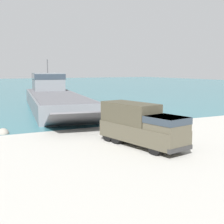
# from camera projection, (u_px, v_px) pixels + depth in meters

# --- Properties ---
(ground_plane) EXTENTS (240.00, 240.00, 0.00)m
(ground_plane) POSITION_uv_depth(u_px,v_px,m) (142.00, 132.00, 29.72)
(ground_plane) COLOR #A8A59E
(water_surface) EXTENTS (240.00, 180.00, 0.01)m
(water_surface) POSITION_uv_depth(u_px,v_px,m) (3.00, 86.00, 113.17)
(water_surface) COLOR #336B75
(water_surface) RESTS_ON ground_plane
(landing_craft) EXTENTS (12.20, 35.72, 7.69)m
(landing_craft) POSITION_uv_depth(u_px,v_px,m) (53.00, 95.00, 49.12)
(landing_craft) COLOR slate
(landing_craft) RESTS_ON ground_plane
(military_truck) EXTENTS (3.85, 8.15, 3.29)m
(military_truck) POSITION_uv_depth(u_px,v_px,m) (141.00, 125.00, 24.01)
(military_truck) COLOR #4C4738
(military_truck) RESTS_ON ground_plane
(soldier_on_ramp) EXTENTS (0.48, 0.48, 1.82)m
(soldier_on_ramp) POSITION_uv_depth(u_px,v_px,m) (155.00, 127.00, 26.62)
(soldier_on_ramp) COLOR #6B664C
(soldier_on_ramp) RESTS_ON ground_plane
(moored_boat_a) EXTENTS (7.85, 5.92, 2.27)m
(moored_boat_a) POSITION_uv_depth(u_px,v_px,m) (49.00, 92.00, 73.00)
(moored_boat_a) COLOR #B22323
(moored_boat_a) RESTS_ON ground_plane
(mooring_bollard) EXTENTS (0.32, 0.32, 0.93)m
(mooring_bollard) POSITION_uv_depth(u_px,v_px,m) (161.00, 118.00, 34.94)
(mooring_bollard) COLOR #333338
(mooring_bollard) RESTS_ON ground_plane
(shoreline_rock_a) EXTENTS (0.85, 0.85, 0.85)m
(shoreline_rock_a) POSITION_uv_depth(u_px,v_px,m) (171.00, 119.00, 37.82)
(shoreline_rock_a) COLOR gray
(shoreline_rock_a) RESTS_ON ground_plane
(shoreline_rock_b) EXTENTS (1.09, 1.09, 1.09)m
(shoreline_rock_b) POSITION_uv_depth(u_px,v_px,m) (3.00, 134.00, 28.78)
(shoreline_rock_b) COLOR gray
(shoreline_rock_b) RESTS_ON ground_plane
(shoreline_rock_c) EXTENTS (0.64, 0.64, 0.64)m
(shoreline_rock_c) POSITION_uv_depth(u_px,v_px,m) (186.00, 120.00, 37.03)
(shoreline_rock_c) COLOR #66605B
(shoreline_rock_c) RESTS_ON ground_plane
(shoreline_rock_d) EXTENTS (0.75, 0.75, 0.75)m
(shoreline_rock_d) POSITION_uv_depth(u_px,v_px,m) (152.00, 122.00, 35.04)
(shoreline_rock_d) COLOR #66605B
(shoreline_rock_d) RESTS_ON ground_plane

